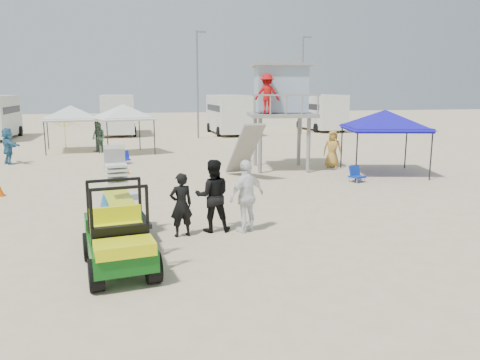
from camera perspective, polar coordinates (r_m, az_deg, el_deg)
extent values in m
plane|color=beige|center=(9.82, 1.31, -10.85)|extent=(140.00, 140.00, 0.00)
cube|color=#0C4D11|center=(9.91, -14.53, -7.78)|extent=(1.49, 2.52, 0.42)
cube|color=#E1E40C|center=(9.83, -14.60, -6.36)|extent=(1.17, 0.81, 0.23)
cylinder|color=black|center=(9.20, -17.85, -10.88)|extent=(0.35, 0.64, 0.61)
cube|color=black|center=(12.13, -14.39, -4.68)|extent=(1.49, 1.98, 0.12)
cylinder|color=black|center=(12.21, -16.84, -5.74)|extent=(0.26, 0.50, 0.48)
imported|color=black|center=(11.81, -7.19, -3.03)|extent=(0.67, 0.52, 1.63)
imported|color=black|center=(12.14, -3.35, -1.92)|extent=(0.99, 0.81, 1.90)
imported|color=white|center=(12.08, 0.84, -1.97)|extent=(1.20, 0.93, 1.90)
cylinder|color=gray|center=(20.55, 3.06, 4.13)|extent=(0.18, 0.18, 2.45)
cube|color=gray|center=(21.79, 5.02, 7.94)|extent=(3.39, 3.39, 0.16)
cube|color=#8CA1B5|center=(22.04, 4.82, 10.96)|extent=(2.55, 2.31, 2.06)
imported|color=#B20F0F|center=(20.59, 3.84, 10.40)|extent=(1.11, 0.64, 1.72)
cylinder|color=black|center=(19.48, 15.45, 2.80)|extent=(0.06, 0.06, 2.06)
pyramid|color=#1710B5|center=(21.39, 17.31, 8.18)|extent=(3.88, 3.88, 0.80)
cube|color=#1710B5|center=(21.44, 17.19, 6.05)|extent=(3.88, 3.88, 0.18)
cylinder|color=black|center=(26.70, -16.75, 4.87)|extent=(0.06, 0.06, 2.11)
pyramid|color=silver|center=(27.88, -14.06, 8.96)|extent=(3.50, 3.50, 0.80)
cube|color=silver|center=(27.91, -13.98, 7.32)|extent=(3.50, 3.50, 0.18)
cylinder|color=black|center=(28.79, -22.95, 4.78)|extent=(0.06, 0.06, 2.01)
pyramid|color=silver|center=(29.94, -19.98, 8.56)|extent=(3.35, 3.35, 0.80)
cube|color=silver|center=(29.97, -19.88, 7.03)|extent=(3.35, 3.35, 0.18)
imported|color=yellow|center=(31.85, -20.49, 5.23)|extent=(2.74, 2.74, 1.76)
cone|color=#E04F07|center=(21.29, -13.80, 1.41)|extent=(0.34, 0.34, 0.50)
cube|color=#101CAE|center=(24.16, -13.98, 2.43)|extent=(0.69, 0.66, 0.06)
cube|color=#101CAE|center=(24.37, -14.00, 2.97)|extent=(0.57, 0.36, 0.44)
cylinder|color=#B2B2B7|center=(23.99, -14.49, 2.05)|extent=(0.03, 0.03, 0.20)
cube|color=#0D2D96|center=(19.37, 14.07, 0.39)|extent=(0.68, 0.66, 0.06)
cube|color=#0D2D96|center=(19.54, 13.77, 1.09)|extent=(0.57, 0.35, 0.44)
cylinder|color=#B2B2B7|center=(19.11, 13.75, -0.10)|extent=(0.03, 0.03, 0.20)
cube|color=#111AB9|center=(24.34, 0.53, 2.81)|extent=(0.60, 0.56, 0.06)
cube|color=#111AB9|center=(24.55, 0.40, 3.35)|extent=(0.56, 0.24, 0.44)
cylinder|color=#B2B2B7|center=(24.12, 0.14, 2.45)|extent=(0.03, 0.03, 0.20)
cube|color=silver|center=(40.36, -14.65, 7.85)|extent=(2.50, 6.50, 3.00)
cube|color=black|center=(40.34, -14.68, 8.49)|extent=(2.54, 5.20, 0.50)
cylinder|color=black|center=(38.41, -16.47, 5.60)|extent=(0.25, 0.80, 0.80)
cube|color=silver|center=(39.75, -1.48, 8.16)|extent=(2.50, 7.00, 3.00)
cube|color=black|center=(39.73, -1.48, 8.80)|extent=(2.54, 5.60, 0.50)
cylinder|color=black|center=(37.40, -2.62, 5.90)|extent=(0.25, 0.80, 0.80)
cube|color=silver|center=(43.93, 9.77, 8.26)|extent=(2.50, 6.60, 3.00)
cube|color=black|center=(43.91, 9.79, 8.85)|extent=(2.54, 5.28, 0.50)
cylinder|color=black|center=(41.58, 9.28, 6.27)|extent=(0.25, 0.80, 0.80)
cylinder|color=slate|center=(36.21, -5.21, 11.41)|extent=(0.14, 0.14, 8.00)
cylinder|color=slate|center=(39.98, 7.58, 11.31)|extent=(0.14, 0.14, 8.00)
imported|color=#47775A|center=(28.99, -16.86, 5.00)|extent=(1.10, 1.11, 1.81)
imported|color=teal|center=(26.03, -26.42, 3.73)|extent=(1.37, 1.71, 1.82)
imported|color=gold|center=(22.79, 11.21, 3.75)|extent=(1.00, 0.80, 1.78)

